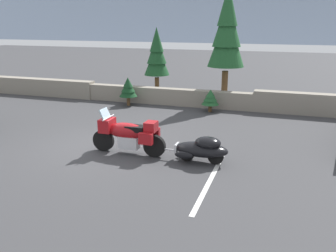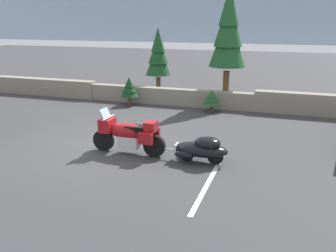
# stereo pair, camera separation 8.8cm
# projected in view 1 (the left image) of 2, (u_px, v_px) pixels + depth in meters

# --- Properties ---
(ground_plane) EXTENTS (80.00, 80.00, 0.00)m
(ground_plane) POSITION_uv_depth(u_px,v_px,m) (105.00, 146.00, 11.37)
(ground_plane) COLOR #38383A
(stone_guard_wall) EXTENTS (24.00, 0.59, 0.92)m
(stone_guard_wall) POSITION_uv_depth(u_px,v_px,m) (165.00, 95.00, 17.00)
(stone_guard_wall) COLOR gray
(stone_guard_wall) RESTS_ON ground
(distant_ridgeline) EXTENTS (240.00, 80.00, 16.00)m
(distant_ridgeline) POSITION_uv_depth(u_px,v_px,m) (273.00, 5.00, 96.83)
(distant_ridgeline) COLOR #8C9EB7
(distant_ridgeline) RESTS_ON ground
(touring_motorcycle) EXTENTS (2.31, 0.76, 1.33)m
(touring_motorcycle) POSITION_uv_depth(u_px,v_px,m) (128.00, 134.00, 10.54)
(touring_motorcycle) COLOR black
(touring_motorcycle) RESTS_ON ground
(car_shaped_trailer) EXTENTS (2.20, 0.78, 0.76)m
(car_shaped_trailer) POSITION_uv_depth(u_px,v_px,m) (202.00, 149.00, 9.94)
(car_shaped_trailer) COLOR black
(car_shaped_trailer) RESTS_ON ground
(pine_tree_tall) EXTENTS (1.69, 1.69, 5.47)m
(pine_tree_tall) POSITION_uv_depth(u_px,v_px,m) (227.00, 30.00, 16.20)
(pine_tree_tall) COLOR brown
(pine_tree_tall) RESTS_ON ground
(pine_tree_secondary) EXTENTS (1.29, 1.29, 3.54)m
(pine_tree_secondary) POSITION_uv_depth(u_px,v_px,m) (157.00, 54.00, 18.15)
(pine_tree_secondary) COLOR brown
(pine_tree_secondary) RESTS_ON ground
(pine_sapling_near) EXTENTS (0.76, 0.76, 0.99)m
(pine_sapling_near) POSITION_uv_depth(u_px,v_px,m) (210.00, 98.00, 15.52)
(pine_sapling_near) COLOR brown
(pine_sapling_near) RESTS_ON ground
(pine_sapling_farther) EXTENTS (0.83, 0.83, 1.33)m
(pine_sapling_farther) POSITION_uv_depth(u_px,v_px,m) (128.00, 88.00, 16.64)
(pine_sapling_farther) COLOR brown
(pine_sapling_farther) RESTS_ON ground
(parking_stripe_marker) EXTENTS (0.12, 3.60, 0.01)m
(parking_stripe_marker) POSITION_uv_depth(u_px,v_px,m) (210.00, 181.00, 8.88)
(parking_stripe_marker) COLOR silver
(parking_stripe_marker) RESTS_ON ground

